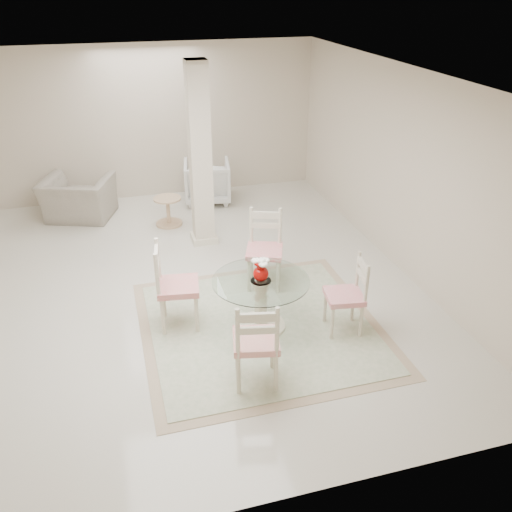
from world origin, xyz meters
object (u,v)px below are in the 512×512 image
object	(u,v)px
red_vase	(261,270)
dining_chair_north	(265,243)
armchair_white	(207,181)
dining_table	(261,304)
dining_chair_west	(171,280)
recliner_taupe	(78,198)
column	(200,157)
side_table	(168,212)
dining_chair_south	(256,338)
dining_chair_east	(350,290)

from	to	relation	value
red_vase	dining_chair_north	world-z (taller)	dining_chair_north
red_vase	armchair_white	bearing A→B (deg)	87.48
dining_table	dining_chair_north	size ratio (longest dim) A/B	0.97
dining_chair_west	armchair_white	xyz separation A→B (m)	(1.15, 3.78, -0.24)
dining_chair_north	recliner_taupe	size ratio (longest dim) A/B	1.06
column	side_table	bearing A→B (deg)	120.38
red_vase	armchair_white	xyz separation A→B (m)	(0.18, 4.10, -0.40)
dining_chair_north	dining_chair_south	bearing A→B (deg)	-88.73
column	red_vase	bearing A→B (deg)	-85.36
dining_chair_south	recliner_taupe	xyz separation A→B (m)	(-1.73, 4.89, -0.24)
dining_table	dining_chair_east	bearing A→B (deg)	-18.36
red_vase	recliner_taupe	world-z (taller)	red_vase
red_vase	dining_chair_east	bearing A→B (deg)	-18.36
dining_table	red_vase	world-z (taller)	red_vase
column	dining_table	distance (m)	2.69
column	dining_chair_east	size ratio (longest dim) A/B	2.62
armchair_white	recliner_taupe	bearing A→B (deg)	14.22
dining_table	armchair_white	world-z (taller)	armchair_white
dining_chair_west	dining_chair_south	xyz separation A→B (m)	(0.65, -1.29, -0.02)
dining_chair_north	dining_chair_south	distance (m)	2.05
dining_chair_west	armchair_white	size ratio (longest dim) A/B	1.42
red_vase	armchair_white	distance (m)	4.12
dining_table	recliner_taupe	xyz separation A→B (m)	(-2.06, 3.92, 0.03)
dining_table	dining_chair_north	world-z (taller)	dining_chair_north
dining_chair_east	side_table	xyz separation A→B (m)	(-1.61, 3.56, -0.32)
side_table	recliner_taupe	bearing A→B (deg)	154.26
dining_chair_north	dining_chair_east	bearing A→B (deg)	-43.89
dining_chair_north	red_vase	bearing A→B (deg)	-88.97
dining_chair_east	dining_chair_south	bearing A→B (deg)	-54.49
dining_table	red_vase	size ratio (longest dim) A/B	4.03
column	dining_chair_north	size ratio (longest dim) A/B	2.35
dining_chair_east	armchair_white	xyz separation A→B (m)	(-0.78, 4.42, -0.17)
dining_table	dining_chair_west	world-z (taller)	dining_chair_west
dining_chair_east	recliner_taupe	world-z (taller)	dining_chair_east
dining_chair_east	dining_chair_south	distance (m)	1.44
column	dining_table	size ratio (longest dim) A/B	2.43
recliner_taupe	side_table	size ratio (longest dim) A/B	2.30
dining_table	armchair_white	xyz separation A→B (m)	(0.18, 4.10, 0.05)
dining_chair_north	armchair_white	world-z (taller)	dining_chair_north
dining_chair_east	dining_chair_south	xyz separation A→B (m)	(-1.29, -0.65, 0.05)
dining_chair_north	recliner_taupe	distance (m)	3.81
dining_chair_east	dining_chair_west	size ratio (longest dim) A/B	0.88
red_vase	side_table	distance (m)	3.35
column	dining_chair_south	xyz separation A→B (m)	(-0.12, -3.45, -0.76)
recliner_taupe	dining_chair_north	bearing A→B (deg)	148.78
dining_table	dining_chair_east	size ratio (longest dim) A/B	1.08
column	dining_chair_east	distance (m)	3.14
column	armchair_white	distance (m)	1.93
red_vase	column	bearing A→B (deg)	94.64
red_vase	recliner_taupe	xyz separation A→B (m)	(-2.06, 3.92, -0.42)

